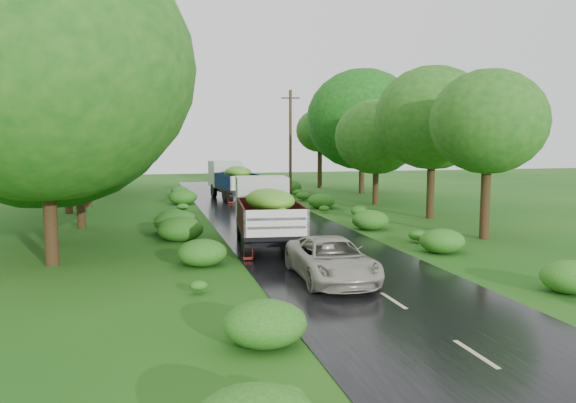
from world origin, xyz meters
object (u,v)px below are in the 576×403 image
object	(u,v)px
utility_pole	(290,142)
truck_far	(233,178)
car	(332,259)
truck_near	(266,208)

from	to	relation	value
utility_pole	truck_far	bearing A→B (deg)	-149.12
truck_far	car	world-z (taller)	truck_far
car	truck_far	bearing A→B (deg)	90.50
car	utility_pole	distance (m)	26.73
truck_near	utility_pole	distance (m)	20.72
truck_near	utility_pole	xyz separation A→B (m)	(6.13, 19.61, 2.68)
truck_far	car	bearing A→B (deg)	-98.69
truck_near	truck_far	world-z (taller)	truck_far
truck_far	car	xyz separation A→B (m)	(-0.67, -24.94, -0.90)
utility_pole	truck_near	bearing A→B (deg)	-88.45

